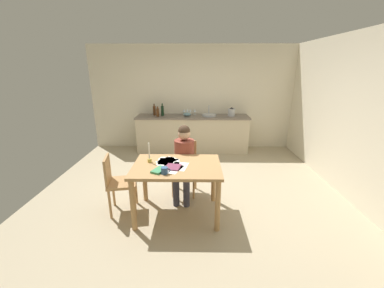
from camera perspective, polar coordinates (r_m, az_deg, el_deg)
ground_plane at (r=4.14m, az=-0.25°, el=-12.02°), size 5.20×5.20×0.04m
wall_back at (r=6.23m, az=0.19°, el=11.04°), size 5.20×0.12×2.60m
wall_right at (r=4.45m, az=35.57°, el=4.91°), size 0.12×5.20×2.60m
kitchen_counter at (r=6.04m, az=0.14°, el=2.61°), size 2.79×0.64×0.90m
dining_table at (r=3.32m, az=-3.65°, el=-6.98°), size 1.21×0.86×0.77m
chair_at_table at (r=3.99m, az=-1.69°, el=-4.95°), size 0.43×0.43×0.88m
person_seated at (r=3.79m, az=-1.99°, el=-3.28°), size 0.35×0.61×1.19m
chair_side_empty at (r=3.62m, az=-17.45°, el=-8.54°), size 0.47×0.47×0.87m
coffee_mug at (r=3.02m, az=-6.61°, el=-6.38°), size 0.12×0.09×0.09m
candlestick at (r=3.39m, az=-10.22°, el=-3.06°), size 0.06×0.06×0.29m
book_magazine at (r=3.19m, az=-4.64°, el=-5.57°), size 0.23×0.24×0.02m
book_cookery at (r=3.12m, az=-7.87°, el=-6.21°), size 0.21×0.26×0.03m
paper_letter at (r=3.44m, az=-6.18°, el=-3.99°), size 0.21×0.30×0.00m
paper_bill at (r=3.36m, az=-4.84°, el=-4.51°), size 0.23×0.31×0.00m
paper_envelope at (r=3.44m, az=-5.95°, el=-4.00°), size 0.34×0.36×0.00m
paper_receipt at (r=3.23m, az=-3.07°, el=-5.39°), size 0.26×0.33×0.00m
paper_notice at (r=3.40m, az=-6.56°, el=-4.26°), size 0.21×0.30×0.00m
paper_flyer at (r=3.16m, az=-4.67°, el=-5.97°), size 0.30×0.35×0.00m
sink_unit at (r=5.95m, az=4.15°, el=6.98°), size 0.36×0.36×0.24m
bottle_oil at (r=6.08m, az=-9.05°, el=7.98°), size 0.07×0.07×0.29m
bottle_vinegar at (r=5.91m, az=-8.26°, el=7.56°), size 0.07×0.07×0.25m
bottle_wine_red at (r=5.99m, az=-7.13°, el=8.00°), size 0.07×0.07×0.30m
mixing_bowl at (r=5.92m, az=-1.20°, el=7.18°), size 0.19×0.19×0.09m
stovetop_kettle at (r=5.99m, az=9.47°, el=7.59°), size 0.18×0.18×0.22m
wine_glass_near_sink at (r=6.07m, az=0.69°, el=8.06°), size 0.07×0.07×0.15m
wine_glass_by_kettle at (r=6.07m, az=-0.42°, el=8.07°), size 0.07×0.07×0.15m
wine_glass_back_left at (r=6.07m, az=-1.13°, el=8.07°), size 0.07×0.07×0.15m
wine_glass_back_right at (r=6.08m, az=-1.92°, el=8.06°), size 0.07×0.07×0.15m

